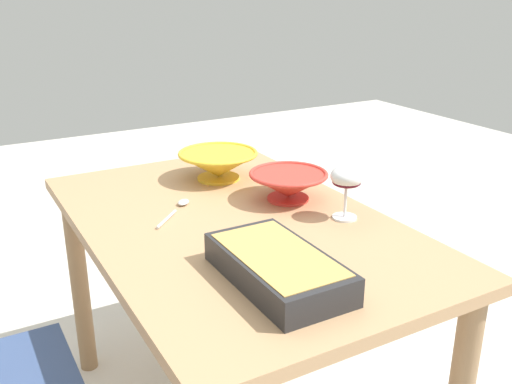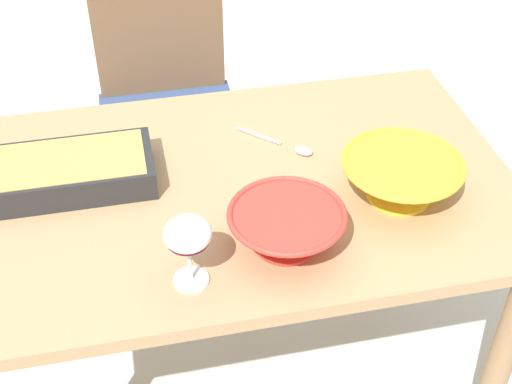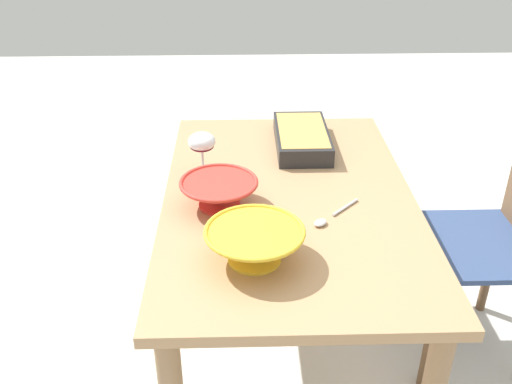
{
  "view_description": "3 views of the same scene",
  "coord_description": "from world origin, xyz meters",
  "px_view_note": "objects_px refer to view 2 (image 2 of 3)",
  "views": [
    {
      "loc": [
        -1.3,
        0.66,
        1.35
      ],
      "look_at": [
        -0.07,
        -0.03,
        0.83
      ],
      "focal_mm": 40.24,
      "sensor_mm": 36.0,
      "label": 1
    },
    {
      "loc": [
        -0.22,
        -1.21,
        1.72
      ],
      "look_at": [
        0.01,
        -0.14,
        0.81
      ],
      "focal_mm": 49.83,
      "sensor_mm": 36.0,
      "label": 2
    },
    {
      "loc": [
        1.57,
        -0.15,
        1.64
      ],
      "look_at": [
        0.03,
        -0.1,
        0.76
      ],
      "focal_mm": 40.83,
      "sensor_mm": 36.0,
      "label": 3
    }
  ],
  "objects_px": {
    "dining_table": "(238,220)",
    "chair": "(167,98)",
    "casserole_dish": "(72,170)",
    "mixing_bowl": "(287,227)",
    "wine_glass": "(188,238)",
    "small_bowl": "(401,177)",
    "serving_spoon": "(290,146)"
  },
  "relations": [
    {
      "from": "chair",
      "to": "wine_glass",
      "type": "relative_size",
      "value": 5.99
    },
    {
      "from": "dining_table",
      "to": "wine_glass",
      "type": "bearing_deg",
      "value": -117.5
    },
    {
      "from": "chair",
      "to": "serving_spoon",
      "type": "xyz_separation_m",
      "value": [
        0.24,
        -0.64,
        0.23
      ]
    },
    {
      "from": "mixing_bowl",
      "to": "serving_spoon",
      "type": "bearing_deg",
      "value": 74.45
    },
    {
      "from": "dining_table",
      "to": "mixing_bowl",
      "type": "xyz_separation_m",
      "value": [
        0.06,
        -0.22,
        0.16
      ]
    },
    {
      "from": "casserole_dish",
      "to": "serving_spoon",
      "type": "height_order",
      "value": "casserole_dish"
    },
    {
      "from": "dining_table",
      "to": "mixing_bowl",
      "type": "bearing_deg",
      "value": -75.03
    },
    {
      "from": "dining_table",
      "to": "chair",
      "type": "distance_m",
      "value": 0.76
    },
    {
      "from": "mixing_bowl",
      "to": "small_bowl",
      "type": "bearing_deg",
      "value": 19.75
    },
    {
      "from": "dining_table",
      "to": "small_bowl",
      "type": "xyz_separation_m",
      "value": [
        0.33,
        -0.12,
        0.16
      ]
    },
    {
      "from": "dining_table",
      "to": "small_bowl",
      "type": "height_order",
      "value": "small_bowl"
    },
    {
      "from": "wine_glass",
      "to": "small_bowl",
      "type": "bearing_deg",
      "value": 18.34
    },
    {
      "from": "casserole_dish",
      "to": "chair",
      "type": "bearing_deg",
      "value": 68.48
    },
    {
      "from": "wine_glass",
      "to": "small_bowl",
      "type": "relative_size",
      "value": 0.58
    },
    {
      "from": "chair",
      "to": "serving_spoon",
      "type": "relative_size",
      "value": 5.64
    },
    {
      "from": "serving_spoon",
      "to": "dining_table",
      "type": "bearing_deg",
      "value": -144.87
    },
    {
      "from": "casserole_dish",
      "to": "serving_spoon",
      "type": "xyz_separation_m",
      "value": [
        0.5,
        0.03,
        -0.03
      ]
    },
    {
      "from": "casserole_dish",
      "to": "mixing_bowl",
      "type": "distance_m",
      "value": 0.5
    },
    {
      "from": "dining_table",
      "to": "wine_glass",
      "type": "xyz_separation_m",
      "value": [
        -0.14,
        -0.27,
        0.22
      ]
    },
    {
      "from": "wine_glass",
      "to": "casserole_dish",
      "type": "xyz_separation_m",
      "value": [
        -0.21,
        0.35,
        -0.08
      ]
    },
    {
      "from": "small_bowl",
      "to": "serving_spoon",
      "type": "xyz_separation_m",
      "value": [
        -0.19,
        0.22,
        -0.05
      ]
    },
    {
      "from": "chair",
      "to": "casserole_dish",
      "type": "relative_size",
      "value": 2.56
    },
    {
      "from": "chair",
      "to": "small_bowl",
      "type": "relative_size",
      "value": 3.48
    },
    {
      "from": "casserole_dish",
      "to": "mixing_bowl",
      "type": "bearing_deg",
      "value": -34.96
    },
    {
      "from": "small_bowl",
      "to": "wine_glass",
      "type": "bearing_deg",
      "value": -161.66
    },
    {
      "from": "wine_glass",
      "to": "casserole_dish",
      "type": "distance_m",
      "value": 0.41
    },
    {
      "from": "mixing_bowl",
      "to": "small_bowl",
      "type": "distance_m",
      "value": 0.29
    },
    {
      "from": "wine_glass",
      "to": "serving_spoon",
      "type": "xyz_separation_m",
      "value": [
        0.29,
        0.38,
        -0.11
      ]
    },
    {
      "from": "mixing_bowl",
      "to": "small_bowl",
      "type": "height_order",
      "value": "small_bowl"
    },
    {
      "from": "chair",
      "to": "wine_glass",
      "type": "distance_m",
      "value": 1.08
    },
    {
      "from": "dining_table",
      "to": "wine_glass",
      "type": "distance_m",
      "value": 0.38
    },
    {
      "from": "dining_table",
      "to": "small_bowl",
      "type": "bearing_deg",
      "value": -19.18
    }
  ]
}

